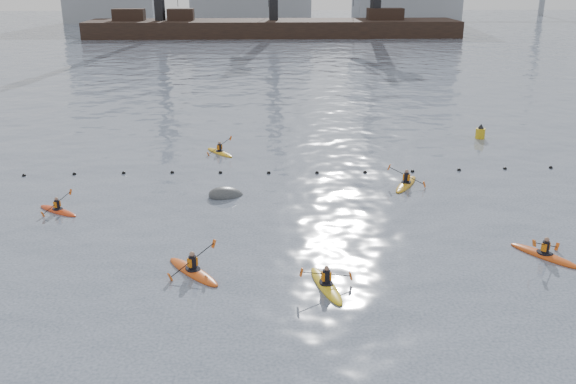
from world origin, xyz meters
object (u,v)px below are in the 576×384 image
Objects in this scene: kayaker_5 at (220,152)px; nav_buoy at (480,133)px; kayaker_4 at (544,255)px; mooring_buoy at (226,196)px; kayaker_3 at (406,183)px; kayaker_2 at (58,210)px; kayaker_1 at (326,284)px; kayaker_0 at (193,271)px.

nav_buoy reaches higher than kayaker_5.
kayaker_4 is 16.60m from mooring_buoy.
kayaker_2 is at bearing -140.98° from kayaker_3.
kayaker_4 is 22.83m from kayaker_5.
nav_buoy is at bearing -137.82° from kayaker_4.
kayaker_1 is 1.00× the size of kayaker_3.
kayaker_2 reaches higher than mooring_buoy.
kayaker_4 is (3.92, -9.76, -0.00)m from kayaker_3.
kayaker_3 reaches higher than kayaker_5.
kayaker_3 is 2.58× the size of nav_buoy.
kayaker_2 is (-13.17, 8.65, -0.01)m from kayaker_1.
kayaker_5 is at bearing -84.50° from kayaker_4.
kayaker_1 is at bearing -87.28° from kayaker_3.
kayaker_4 reaches higher than kayaker_2.
kayaker_3 is 13.45m from kayaker_5.
kayaker_1 is 20.04m from kayaker_5.
kayaker_4 is 1.46× the size of mooring_buoy.
kayaker_0 is at bearing -95.45° from mooring_buoy.
kayaker_5 reaches higher than kayaker_2.
kayaker_0 reaches higher than kayaker_2.
kayaker_4 reaches higher than mooring_buoy.
mooring_buoy is at bearing -147.18° from nav_buoy.
kayaker_5 is at bearing 96.04° from mooring_buoy.
mooring_buoy is 21.91m from nav_buoy.
kayaker_1 reaches higher than kayaker_2.
mooring_buoy is (0.88, 9.24, -0.10)m from kayaker_0.
kayaker_5 is at bearing 176.39° from kayaker_3.
nav_buoy reaches higher than kayaker_2.
kayaker_3 is (11.32, 10.66, -0.00)m from kayaker_0.
kayaker_0 is at bearing -132.42° from nav_buoy.
nav_buoy is (19.29, 21.11, 0.28)m from kayaker_0.
kayaker_0 is 2.42× the size of nav_buoy.
nav_buoy reaches higher than mooring_buoy.
kayaker_3 reaches higher than kayaker_1.
kayaker_0 is at bearing -127.02° from kayaker_5.
kayaker_1 is at bearing -67.01° from mooring_buoy.
kayaker_4 is at bearing -36.05° from kayaker_0.
kayaker_4 is at bearing -0.88° from kayaker_1.
kayaker_0 is at bearing -33.06° from kayaker_4.
kayaker_1 is 1.26× the size of kayaker_2.
kayaker_5 is at bearing -170.51° from nav_buoy.
nav_buoy reaches higher than kayaker_4.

